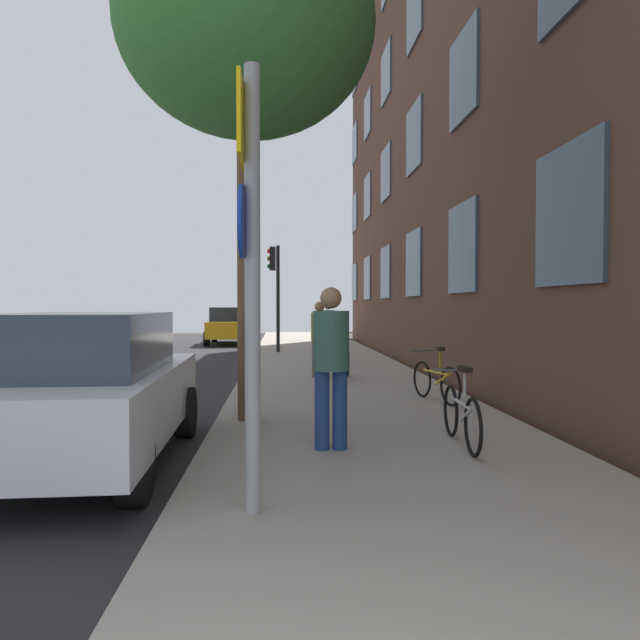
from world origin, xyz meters
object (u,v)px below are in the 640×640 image
sign_post (249,255)px  traffic_light (275,279)px  pedestrian_2 (328,326)px  car_1 (229,325)px  bicycle_2 (346,362)px  pedestrian_1 (319,334)px  tree_near (246,27)px  bicycle_3 (344,351)px  car_0 (88,388)px  bicycle_1 (436,380)px  bicycle_0 (461,415)px  pedestrian_0 (331,357)px

sign_post → traffic_light: traffic_light is taller
pedestrian_2 → car_1: (-3.76, 7.95, -0.24)m
bicycle_2 → pedestrian_2: size_ratio=0.94×
pedestrian_1 → car_1: (-3.16, 13.05, -0.23)m
tree_near → bicycle_3: size_ratio=3.99×
traffic_light → sign_post: bearing=-90.1°
pedestrian_1 → car_0: (-2.86, -6.60, -0.24)m
traffic_light → tree_near: 12.10m
car_0 → car_1: same height
bicycle_1 → car_0: car_0 is taller
bicycle_3 → pedestrian_2: (-0.22, 2.45, 0.59)m
bicycle_2 → pedestrian_1: size_ratio=0.95×
bicycle_2 → car_1: bearing=105.6°
bicycle_0 → bicycle_3: bicycle_3 is taller
sign_post → bicycle_1: size_ratio=2.19×
pedestrian_0 → car_0: 2.59m
pedestrian_0 → car_1: (-2.86, 19.52, -0.30)m
tree_near → car_1: size_ratio=1.56×
sign_post → tree_near: tree_near is taller
tree_near → bicycle_3: 9.18m
tree_near → bicycle_1: 6.03m
bicycle_1 → pedestrian_0: bearing=-123.1°
car_1 → bicycle_3: bearing=-69.1°
car_1 → sign_post: bearing=-84.5°
bicycle_1 → traffic_light: bearing=104.9°
pedestrian_0 → pedestrian_1: bearing=87.4°
pedestrian_0 → pedestrian_2: size_ratio=1.06×
car_1 → tree_near: bearing=-84.1°
bicycle_0 → pedestrian_1: pedestrian_1 is taller
pedestrian_1 → pedestrian_2: size_ratio=0.99×
bicycle_0 → car_1: car_1 is taller
pedestrian_0 → car_1: pedestrian_0 is taller
car_1 → bicycle_1: bearing=-73.5°
pedestrian_0 → traffic_light: bearing=93.2°
traffic_light → bicycle_3: traffic_light is taller
sign_post → car_1: size_ratio=0.77×
tree_near → car_0: bearing=-129.5°
bicycle_1 → pedestrian_1: bearing=116.7°
bicycle_0 → car_1: bearing=102.6°
sign_post → bicycle_2: 8.40m
bicycle_2 → car_1: (-3.72, 13.35, 0.36)m
tree_near → bicycle_1: size_ratio=4.46×
traffic_light → bicycle_1: size_ratio=2.33×
pedestrian_2 → car_1: size_ratio=0.38×
pedestrian_0 → pedestrian_1: size_ratio=1.07×
tree_near → car_0: tree_near is taller
pedestrian_1 → car_0: bearing=-113.4°
sign_post → tree_near: bearing=93.6°
pedestrian_2 → bicycle_3: bearing=-84.9°
tree_near → pedestrian_1: 6.61m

